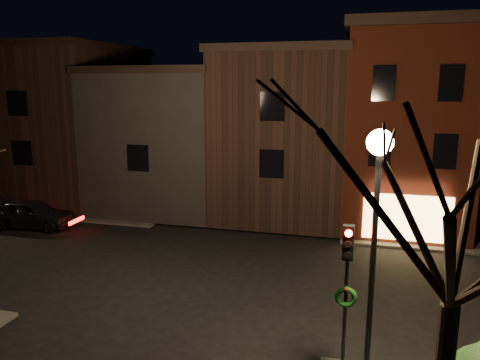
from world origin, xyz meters
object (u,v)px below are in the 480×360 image
object	(u,v)px
street_lamp_near	(377,191)
traffic_signal	(347,276)
bare_tree_right	(464,171)
parked_car_a	(31,214)

from	to	relation	value
street_lamp_near	traffic_signal	bearing A→B (deg)	140.63
street_lamp_near	traffic_signal	distance (m)	2.49
bare_tree_right	parked_car_a	world-z (taller)	bare_tree_right
street_lamp_near	traffic_signal	world-z (taller)	street_lamp_near
traffic_signal	parked_car_a	size ratio (longest dim) A/B	0.88
street_lamp_near	traffic_signal	xyz separation A→B (m)	(-0.60, 0.49, -2.37)
bare_tree_right	traffic_signal	bearing A→B (deg)	122.41
parked_car_a	bare_tree_right	bearing A→B (deg)	-128.89
traffic_signal	bare_tree_right	size ratio (longest dim) A/B	0.48
bare_tree_right	parked_car_a	bearing A→B (deg)	147.29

